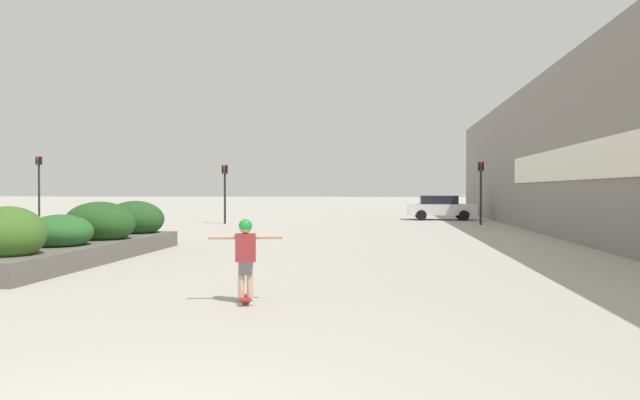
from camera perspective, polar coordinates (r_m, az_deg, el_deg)
The scene contains 8 objects.
building_wall_right at distance 22.95m, azimuth 23.10°, elevation 4.57°, with size 0.67×47.25×6.46m.
planter_box at distance 15.66m, azimuth -22.33°, elevation -3.28°, with size 1.94×8.07×1.45m.
skateboard at distance 9.03m, azimuth -7.44°, elevation -9.78°, with size 0.30×0.59×0.09m.
skateboarder at distance 8.92m, azimuth -7.45°, elevation -4.97°, with size 1.12×0.32×1.21m.
car_center_left at distance 34.45m, azimuth 11.96°, elevation -0.71°, with size 3.91×1.86×1.44m.
traffic_light_left at distance 30.18m, azimuth -9.51°, elevation 1.67°, with size 0.28×0.30×3.07m.
traffic_light_right at distance 29.92m, azimuth 15.78°, elevation 1.79°, with size 0.28×0.30×3.19m.
traffic_light_far_left at distance 35.19m, azimuth -26.31°, elevation 2.02°, with size 0.28×0.30×3.62m.
Camera 1 is at (1.83, -3.52, 1.75)m, focal length 32.00 mm.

